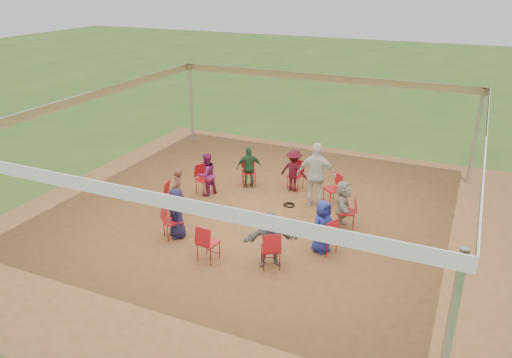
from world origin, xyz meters
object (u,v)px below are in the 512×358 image
at_px(chair_7, 172,221).
at_px(person_seated_4, 207,174).
at_px(chair_0, 326,236).
at_px(chair_8, 208,243).
at_px(person_seated_2, 294,170).
at_px(chair_2, 332,189).
at_px(chair_9, 271,249).
at_px(chair_6, 174,197).
at_px(laptop, 317,226).
at_px(person_seated_1, 343,204).
at_px(person_seated_3, 249,167).
at_px(chair_3, 295,175).
at_px(cable_coil, 289,205).
at_px(chair_1, 347,212).
at_px(person_seated_5, 178,191).
at_px(person_seated_7, 270,238).
at_px(standing_person, 316,175).
at_px(person_seated_6, 177,213).
at_px(person_seated_0, 322,226).
at_px(chair_4, 249,172).

xyz_separation_m(chair_7, person_seated_4, (-0.50, 2.62, 0.20)).
relative_size(chair_0, chair_8, 1.00).
bearing_deg(person_seated_2, chair_8, 90.00).
relative_size(chair_2, chair_9, 1.00).
relative_size(chair_6, laptop, 2.47).
bearing_deg(laptop, chair_9, 173.41).
distance_m(person_seated_1, person_seated_3, 3.57).
height_order(chair_3, person_seated_4, person_seated_4).
bearing_deg(person_seated_2, cable_coil, 109.54).
height_order(chair_1, person_seated_5, person_seated_5).
bearing_deg(person_seated_7, standing_person, 59.06).
bearing_deg(chair_6, chair_0, 72.00).
bearing_deg(chair_9, laptop, 29.41).
relative_size(chair_0, person_seated_4, 0.70).
relative_size(chair_1, person_seated_6, 0.70).
distance_m(chair_3, person_seated_2, 0.24).
relative_size(chair_2, chair_6, 1.00).
height_order(chair_1, person_seated_0, person_seated_0).
height_order(chair_3, chair_7, same).
bearing_deg(chair_9, chair_2, 54.00).
xyz_separation_m(chair_4, cable_coil, (1.66, -0.86, -0.43)).
bearing_deg(chair_4, person_seated_6, 55.10).
xyz_separation_m(chair_3, person_seated_5, (-2.35, -2.81, 0.20)).
distance_m(chair_0, cable_coil, 2.68).
distance_m(person_seated_4, person_seated_7, 4.20).
bearing_deg(person_seated_2, person_seated_0, 126.00).
xyz_separation_m(chair_3, person_seated_2, (-0.01, -0.12, 0.20)).
bearing_deg(laptop, chair_3, 51.27).
height_order(chair_3, chair_9, same).
height_order(chair_0, person_seated_3, person_seated_3).
relative_size(chair_3, chair_8, 1.00).
xyz_separation_m(person_seated_5, cable_coil, (2.62, 1.63, -0.63)).
distance_m(chair_7, person_seated_2, 4.32).
bearing_deg(cable_coil, chair_6, -148.72).
xyz_separation_m(chair_2, person_seated_0, (0.50, -2.62, 0.20)).
xyz_separation_m(chair_2, chair_9, (-0.33, -3.75, 0.00)).
relative_size(chair_9, person_seated_0, 0.70).
height_order(chair_0, standing_person, standing_person).
distance_m(person_seated_0, person_seated_4, 4.41).
relative_size(person_seated_0, cable_coil, 3.73).
xyz_separation_m(person_seated_6, standing_person, (2.58, 3.10, 0.29)).
bearing_deg(chair_1, cable_coil, 58.12).
height_order(chair_0, chair_2, same).
distance_m(person_seated_0, person_seated_7, 1.36).
distance_m(chair_8, person_seated_1, 3.67).
bearing_deg(standing_person, chair_2, -152.10).
bearing_deg(person_seated_2, person_seated_4, 36.00).
xyz_separation_m(chair_4, chair_8, (0.99, -4.31, 0.00)).
height_order(chair_2, person_seated_5, person_seated_5).
relative_size(chair_2, chair_8, 1.00).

